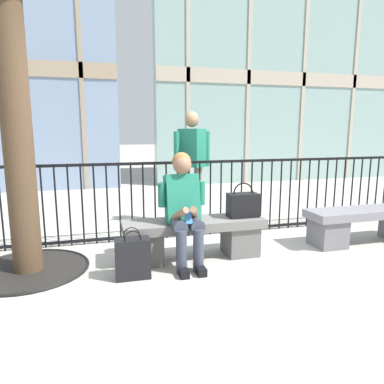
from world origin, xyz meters
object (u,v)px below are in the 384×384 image
shopping_bag (133,258)px  bystander_at_railing (192,160)px  seated_person_with_phone (184,206)px  stone_bench (194,235)px  handbag_on_bench (243,205)px  stone_bench_far (366,222)px

shopping_bag → bystander_at_railing: (1.08, 1.75, 0.80)m
shopping_bag → seated_person_with_phone: bearing=22.2°
stone_bench → seated_person_with_phone: 0.43m
seated_person_with_phone → handbag_on_bench: size_ratio=3.01×
stone_bench → stone_bench_far: 2.28m
handbag_on_bench → shopping_bag: 1.41m
handbag_on_bench → stone_bench_far: 1.73m
stone_bench → shopping_bag: shopping_bag is taller
shopping_bag → stone_bench_far: (3.01, 0.32, 0.07)m
seated_person_with_phone → shopping_bag: seated_person_with_phone is taller
seated_person_with_phone → bystander_at_railing: bystander_at_railing is taller
bystander_at_railing → stone_bench_far: 2.51m
shopping_bag → handbag_on_bench: bearing=15.2°
stone_bench → bystander_at_railing: bystander_at_railing is taller
handbag_on_bench → bystander_at_railing: 1.47m
stone_bench → shopping_bag: size_ratio=3.19×
seated_person_with_phone → handbag_on_bench: seated_person_with_phone is taller
seated_person_with_phone → stone_bench: bearing=40.3°
bystander_at_railing → shopping_bag: bearing=-121.7°
seated_person_with_phone → handbag_on_bench: (0.73, 0.12, -0.06)m
bystander_at_railing → seated_person_with_phone: bearing=-108.3°
stone_bench_far → shopping_bag: bearing=-173.9°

